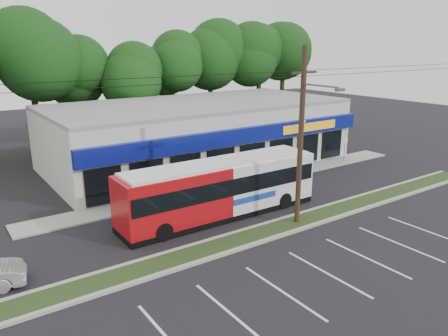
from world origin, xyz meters
TOP-DOWN VIEW (x-y plane):
  - ground at (0.00, 0.00)m, footprint 120.00×120.00m
  - grass_strip at (0.00, 1.00)m, footprint 40.00×1.60m
  - curb_south at (0.00, 0.15)m, footprint 40.00×0.25m
  - curb_north at (0.00, 1.85)m, footprint 40.00×0.25m
  - sidewalk at (5.00, 9.00)m, footprint 32.00×2.20m
  - strip_mall at (5.50, 15.91)m, footprint 25.00×12.55m
  - utility_pole at (2.83, 0.93)m, footprint 50.00×2.77m
  - lamp_post at (11.00, 8.80)m, footprint 0.30×0.30m
  - sign_post at (16.00, 8.57)m, footprint 0.45×0.10m
  - tree_line at (4.00, 26.00)m, footprint 46.76×6.76m
  - metrobus at (0.05, 4.50)m, footprint 12.75×2.79m
  - car_dark at (4.68, 7.93)m, footprint 5.08×2.25m
  - pedestrian_a at (2.18, 6.00)m, footprint 0.77×0.71m
  - pedestrian_b at (9.00, 8.50)m, footprint 0.95×0.84m

SIDE VIEW (x-z plane):
  - ground at x=0.00m, z-range 0.00..0.00m
  - sidewalk at x=5.00m, z-range 0.00..0.10m
  - grass_strip at x=0.00m, z-range 0.00..0.12m
  - curb_south at x=0.00m, z-range 0.00..0.14m
  - curb_north at x=0.00m, z-range 0.00..0.14m
  - pedestrian_b at x=9.00m, z-range 0.00..1.62m
  - car_dark at x=4.68m, z-range 0.00..1.70m
  - pedestrian_a at x=2.18m, z-range 0.00..1.77m
  - sign_post at x=16.00m, z-range 0.44..2.67m
  - metrobus at x=0.05m, z-range 0.10..3.52m
  - strip_mall at x=5.50m, z-range 0.00..5.30m
  - lamp_post at x=11.00m, z-range 0.55..4.80m
  - utility_pole at x=2.83m, z-range 0.41..10.41m
  - tree_line at x=4.00m, z-range 2.50..14.33m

